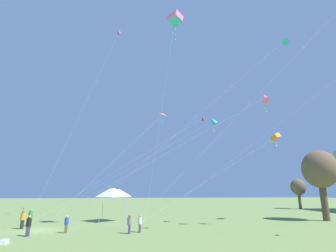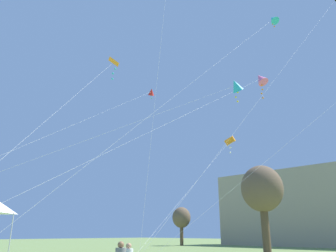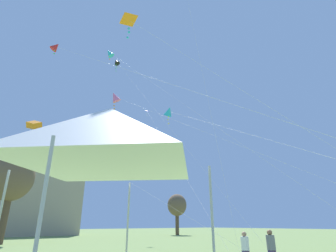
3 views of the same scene
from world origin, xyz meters
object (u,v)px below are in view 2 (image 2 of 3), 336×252
(kite_orange_delta_0, at_px, (114,63))
(kite_cyan_diamond_3, at_px, (273,19))
(kite_orange_box_5, at_px, (230,141))
(kite_red_diamond_6, at_px, (151,92))
(kite_cyan_diamond_2, at_px, (236,86))
(kite_pink_diamond_7, at_px, (261,79))

(kite_orange_delta_0, relative_size, kite_cyan_diamond_3, 0.55)
(kite_cyan_diamond_3, xyz_separation_m, kite_orange_box_5, (-6.52, 1.26, -10.70))
(kite_orange_delta_0, xyz_separation_m, kite_cyan_diamond_3, (5.42, 14.42, 8.39))
(kite_orange_box_5, bearing_deg, kite_cyan_diamond_3, -10.94)
(kite_orange_delta_0, bearing_deg, kite_red_diamond_6, 113.24)
(kite_cyan_diamond_2, distance_m, kite_red_diamond_6, 9.76)
(kite_pink_diamond_7, bearing_deg, kite_orange_delta_0, -114.14)
(kite_orange_delta_0, bearing_deg, kite_orange_box_5, 94.02)
(kite_orange_box_5, height_order, kite_pink_diamond_7, kite_pink_diamond_7)
(kite_orange_delta_0, relative_size, kite_cyan_diamond_2, 0.67)
(kite_orange_delta_0, relative_size, kite_pink_diamond_7, 0.55)
(kite_orange_delta_0, bearing_deg, kite_cyan_diamond_3, 69.39)
(kite_cyan_diamond_2, distance_m, kite_orange_box_5, 13.60)
(kite_cyan_diamond_2, relative_size, kite_red_diamond_6, 0.96)
(kite_cyan_diamond_2, bearing_deg, kite_pink_diamond_7, 103.80)
(kite_cyan_diamond_2, height_order, kite_cyan_diamond_3, kite_cyan_diamond_3)
(kite_orange_box_5, distance_m, kite_red_diamond_6, 10.31)
(kite_orange_delta_0, height_order, kite_cyan_diamond_2, kite_orange_delta_0)
(kite_cyan_diamond_2, distance_m, kite_cyan_diamond_3, 14.69)
(kite_cyan_diamond_3, bearing_deg, kite_orange_delta_0, -110.61)
(kite_orange_delta_0, distance_m, kite_orange_box_5, 15.89)
(kite_cyan_diamond_2, relative_size, kite_orange_box_5, 0.99)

